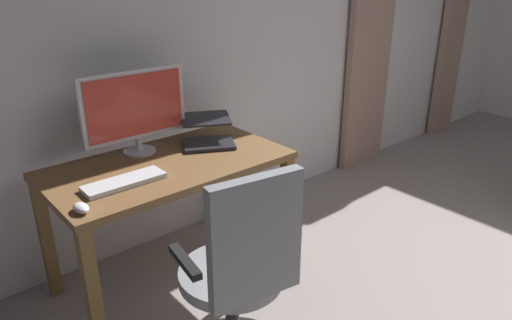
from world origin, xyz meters
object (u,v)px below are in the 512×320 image
at_px(office_chair, 239,290).
at_px(computer_monitor, 135,107).
at_px(computer_keyboard, 124,182).
at_px(desk, 169,179).
at_px(laptop, 208,134).
at_px(computer_mouse, 81,208).

relative_size(office_chair, computer_monitor, 1.72).
bearing_deg(computer_keyboard, computer_monitor, -127.06).
bearing_deg(desk, office_chair, 77.72).
relative_size(desk, computer_monitor, 2.10).
distance_m(desk, computer_keyboard, 0.34).
height_order(desk, laptop, laptop).
xyz_separation_m(desk, computer_keyboard, (0.30, 0.11, 0.11)).
distance_m(computer_monitor, computer_keyboard, 0.49).
distance_m(office_chair, computer_monitor, 1.19).
bearing_deg(computer_monitor, computer_mouse, 42.27).
bearing_deg(laptop, computer_monitor, 8.12).
bearing_deg(office_chair, laptop, 70.79).
relative_size(office_chair, computer_keyboard, 2.63).
xyz_separation_m(desk, laptop, (-0.33, -0.09, 0.16)).
xyz_separation_m(desk, computer_mouse, (0.57, 0.24, 0.12)).
height_order(office_chair, computer_monitor, computer_monitor).
height_order(office_chair, laptop, office_chair).
bearing_deg(computer_mouse, computer_monitor, -137.73).
relative_size(desk, laptop, 2.97).
height_order(computer_monitor, laptop, computer_monitor).
bearing_deg(desk, computer_monitor, -78.52).
relative_size(computer_monitor, computer_mouse, 6.06).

